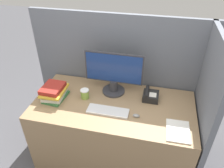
# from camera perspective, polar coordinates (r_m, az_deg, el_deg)

# --- Properties ---
(cubicle_panel_rear) EXTENTS (1.96, 0.04, 1.53)m
(cubicle_panel_rear) POSITION_cam_1_polar(r_m,az_deg,el_deg) (2.48, 2.49, 0.72)
(cubicle_panel_rear) COLOR slate
(cubicle_panel_rear) RESTS_ON ground_plane
(cubicle_panel_right) EXTENTS (0.04, 0.84, 1.53)m
(cubicle_panel_right) POSITION_cam_1_polar(r_m,az_deg,el_deg) (2.18, 22.18, -7.64)
(cubicle_panel_right) COLOR slate
(cubicle_panel_right) RESTS_ON ground_plane
(desk) EXTENTS (1.56, 0.78, 0.77)m
(desk) POSITION_cam_1_polar(r_m,az_deg,el_deg) (2.40, 0.28, -12.37)
(desk) COLOR #937551
(desk) RESTS_ON ground_plane
(monitor) EXTENTS (0.58, 0.23, 0.44)m
(monitor) POSITION_cam_1_polar(r_m,az_deg,el_deg) (2.18, 0.45, 2.48)
(monitor) COLOR #333338
(monitor) RESTS_ON desk
(keyboard) EXTENTS (0.39, 0.13, 0.02)m
(keyboard) POSITION_cam_1_polar(r_m,az_deg,el_deg) (2.04, -1.09, -7.06)
(keyboard) COLOR silver
(keyboard) RESTS_ON desk
(mouse) EXTENTS (0.06, 0.04, 0.03)m
(mouse) POSITION_cam_1_polar(r_m,az_deg,el_deg) (2.00, 6.32, -8.22)
(mouse) COLOR gray
(mouse) RESTS_ON desk
(coffee_cup) EXTENTS (0.09, 0.09, 0.10)m
(coffee_cup) POSITION_cam_1_polar(r_m,az_deg,el_deg) (2.20, -7.11, -2.56)
(coffee_cup) COLOR #8CB247
(coffee_cup) RESTS_ON desk
(book_stack) EXTENTS (0.22, 0.28, 0.14)m
(book_stack) POSITION_cam_1_polar(r_m,az_deg,el_deg) (2.24, -14.90, -2.03)
(book_stack) COLOR #38723F
(book_stack) RESTS_ON desk
(desk_telephone) EXTENTS (0.15, 0.18, 0.10)m
(desk_telephone) POSITION_cam_1_polar(r_m,az_deg,el_deg) (2.21, 9.96, -3.01)
(desk_telephone) COLOR black
(desk_telephone) RESTS_ON desk
(paper_pile) EXTENTS (0.20, 0.26, 0.01)m
(paper_pile) POSITION_cam_1_polar(r_m,az_deg,el_deg) (1.94, 16.86, -11.65)
(paper_pile) COLOR white
(paper_pile) RESTS_ON desk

